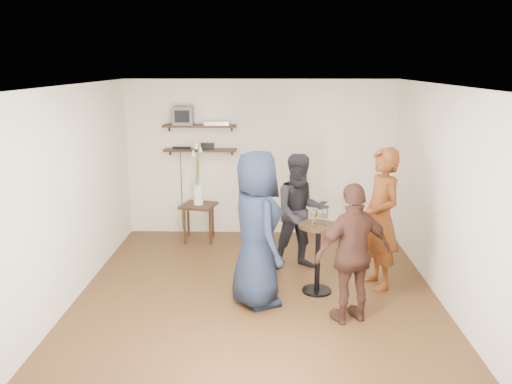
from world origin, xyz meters
TOP-DOWN VIEW (x-y plane):
  - room at (0.00, 0.00)m, footprint 4.58×5.08m
  - shelf_upper at (-1.00, 2.38)m, footprint 1.20×0.25m
  - shelf_lower at (-1.00, 2.38)m, footprint 1.20×0.25m
  - crt_monitor at (-1.26, 2.38)m, footprint 0.32×0.30m
  - dvd_deck at (-0.72, 2.38)m, footprint 0.40×0.24m
  - radio at (-0.88, 2.38)m, footprint 0.22×0.10m
  - power_strip at (-1.32, 2.42)m, footprint 0.30×0.05m
  - side_table at (-1.01, 2.03)m, footprint 0.63×0.63m
  - vase_lilies at (-1.01, 2.03)m, footprint 0.20×0.21m
  - drinks_table at (0.76, 0.00)m, footprint 0.49×0.49m
  - wine_glass_fl at (0.68, -0.02)m, footprint 0.07×0.07m
  - wine_glass_fr at (0.83, -0.02)m, footprint 0.07×0.07m
  - wine_glass_bl at (0.72, 0.07)m, footprint 0.06×0.06m
  - wine_glass_br at (0.79, 0.02)m, footprint 0.06×0.06m
  - person_plaid at (1.57, 0.21)m, footprint 0.59×0.76m
  - person_dark at (0.58, 0.83)m, footprint 0.91×0.77m
  - person_navy at (-0.01, -0.35)m, footprint 0.92×1.08m
  - person_brown at (1.07, -0.78)m, footprint 1.01×0.71m

SIDE VIEW (x-z plane):
  - side_table at x=-1.01m, z-range 0.21..0.82m
  - drinks_table at x=0.76m, z-range 0.13..1.02m
  - person_brown at x=1.07m, z-range 0.00..1.59m
  - person_dark at x=0.58m, z-range 0.00..1.64m
  - person_plaid at x=1.57m, z-range 0.00..1.83m
  - person_navy at x=-0.01m, z-range 0.00..1.88m
  - vase_lilies at x=-1.01m, z-range 0.42..1.47m
  - wine_glass_br at x=0.79m, z-range 0.93..1.11m
  - wine_glass_bl at x=0.72m, z-range 0.93..1.12m
  - wine_glass_fr at x=0.83m, z-range 0.93..1.13m
  - wine_glass_fl at x=0.68m, z-range 0.93..1.14m
  - room at x=0.00m, z-range -0.04..2.64m
  - shelf_lower at x=-1.00m, z-range 1.43..1.47m
  - power_strip at x=-1.32m, z-range 1.47..1.50m
  - radio at x=-0.88m, z-range 1.47..1.57m
  - shelf_upper at x=-1.00m, z-range 1.83..1.87m
  - dvd_deck at x=-0.72m, z-range 1.87..1.93m
  - crt_monitor at x=-1.26m, z-range 1.87..2.17m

